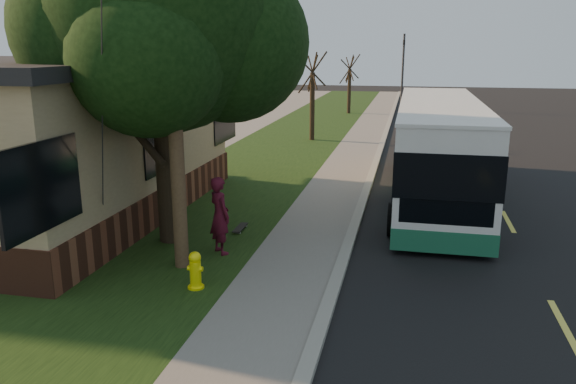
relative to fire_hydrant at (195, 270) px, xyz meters
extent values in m
plane|color=black|center=(2.60, 0.00, -0.43)|extent=(120.00, 120.00, 0.00)
cube|color=black|center=(6.60, 10.00, -0.43)|extent=(8.00, 80.00, 0.01)
cube|color=gray|center=(2.60, 10.00, -0.37)|extent=(0.25, 80.00, 0.12)
cube|color=slate|center=(1.60, 10.00, -0.39)|extent=(2.00, 80.00, 0.08)
cube|color=black|center=(-1.90, 10.00, -0.40)|extent=(5.00, 80.00, 0.07)
cube|color=slate|center=(-11.90, 10.00, -0.41)|extent=(15.00, 80.00, 0.04)
cylinder|color=#FEF10D|center=(0.00, 0.00, -0.09)|extent=(0.22, 0.22, 0.55)
sphere|color=#FEF10D|center=(0.00, 0.00, 0.26)|extent=(0.24, 0.24, 0.24)
cylinder|color=#FEF10D|center=(0.00, 0.00, 0.04)|extent=(0.30, 0.10, 0.10)
cylinder|color=#FEF10D|center=(0.00, 0.00, 0.04)|extent=(0.10, 0.18, 0.10)
cylinder|color=#FEF10D|center=(0.00, 0.00, -0.34)|extent=(0.32, 0.32, 0.04)
cylinder|color=#473321|center=(-0.70, 1.00, 4.14)|extent=(0.30, 0.30, 9.00)
cylinder|color=#2D2D30|center=(-1.60, -0.10, 3.37)|extent=(2.52, 3.21, 7.60)
cylinder|color=black|center=(-1.60, 2.50, 1.64)|extent=(0.56, 0.56, 4.00)
sphere|color=black|center=(-1.60, 2.50, 4.84)|extent=(5.20, 5.20, 5.20)
sphere|color=black|center=(-0.20, 3.10, 4.24)|extent=(3.60, 3.60, 3.60)
sphere|color=black|center=(-2.80, 2.10, 4.54)|extent=(3.80, 3.80, 3.80)
sphere|color=black|center=(-1.30, 1.20, 3.94)|extent=(3.20, 3.20, 3.20)
sphere|color=black|center=(-2.20, 3.90, 5.24)|extent=(3.40, 3.40, 3.40)
cylinder|color=black|center=(-0.90, 18.00, 1.29)|extent=(0.24, 0.24, 3.30)
cylinder|color=black|center=(-0.90, 18.00, 2.94)|extent=(1.38, 0.57, 2.01)
cylinder|color=black|center=(-0.90, 18.00, 2.94)|extent=(0.74, 1.21, 1.58)
cylinder|color=black|center=(-0.90, 18.00, 2.94)|extent=(0.65, 1.05, 1.95)
cylinder|color=black|center=(-0.90, 18.00, 2.94)|extent=(1.28, 0.53, 1.33)
cylinder|color=black|center=(-0.90, 18.00, 2.94)|extent=(0.75, 1.21, 1.70)
cylinder|color=black|center=(-0.40, 30.00, 1.15)|extent=(0.24, 0.24, 3.03)
cylinder|color=black|center=(-0.40, 30.00, 2.66)|extent=(1.38, 0.57, 2.01)
cylinder|color=black|center=(-0.40, 30.00, 2.66)|extent=(0.74, 1.21, 1.58)
cylinder|color=black|center=(-0.40, 30.00, 2.66)|extent=(0.65, 1.05, 1.95)
cylinder|color=black|center=(-0.40, 30.00, 2.66)|extent=(1.28, 0.53, 1.33)
cylinder|color=black|center=(-0.40, 30.00, 2.66)|extent=(0.75, 1.21, 1.70)
cylinder|color=#2D2D30|center=(3.10, 34.00, 2.32)|extent=(0.16, 0.16, 5.50)
imported|color=black|center=(3.10, 34.00, 4.07)|extent=(0.18, 0.22, 1.10)
cube|color=silver|center=(4.73, 8.19, 1.27)|extent=(2.30, 11.03, 2.48)
cube|color=#1B6140|center=(4.73, 8.19, -0.02)|extent=(2.32, 11.05, 0.51)
cube|color=black|center=(4.73, 8.19, 1.45)|extent=(2.34, 11.07, 1.01)
cube|color=black|center=(4.73, 2.71, 1.13)|extent=(2.00, 0.06, 1.47)
cube|color=yellow|center=(4.73, 2.72, 2.37)|extent=(1.47, 0.06, 0.32)
cube|color=#FFF2CC|center=(4.04, 2.70, 0.07)|extent=(0.23, 0.04, 0.14)
cube|color=#FFF2CC|center=(5.42, 2.70, 0.07)|extent=(0.23, 0.04, 0.14)
cube|color=silver|center=(4.73, 8.19, 2.53)|extent=(2.35, 11.08, 0.08)
cylinder|color=black|center=(3.58, 4.15, -0.01)|extent=(0.26, 0.85, 0.85)
cylinder|color=black|center=(5.88, 4.15, -0.01)|extent=(0.26, 0.85, 0.85)
cylinder|color=black|center=(3.58, 7.27, -0.01)|extent=(0.26, 0.85, 0.85)
cylinder|color=black|center=(5.88, 7.27, -0.01)|extent=(0.26, 0.85, 0.85)
cylinder|color=black|center=(3.58, 12.23, -0.01)|extent=(0.26, 0.85, 0.85)
cylinder|color=black|center=(5.88, 12.23, -0.01)|extent=(0.26, 0.85, 0.85)
imported|color=#470E1D|center=(-0.16, 1.92, 0.52)|extent=(0.76, 0.74, 1.76)
cube|color=black|center=(-0.20, 3.58, -0.30)|extent=(0.21, 0.81, 0.02)
cylinder|color=silver|center=(-0.20, 3.29, -0.34)|extent=(0.18, 0.05, 0.05)
cylinder|color=silver|center=(-0.21, 3.86, -0.34)|extent=(0.18, 0.05, 0.05)
cube|color=#13311B|center=(-4.70, 8.97, 0.19)|extent=(1.64, 1.47, 1.16)
cube|color=#13311B|center=(-4.70, 8.97, 0.80)|extent=(1.70, 1.54, 0.08)
imported|color=black|center=(6.05, 30.55, 0.25)|extent=(2.15, 4.20, 1.37)
camera|label=1|loc=(3.88, -9.40, 4.15)|focal=35.00mm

